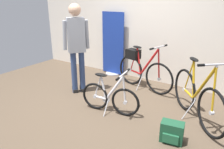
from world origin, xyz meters
TOP-DOWN VIEW (x-y plane):
  - ground_plane at (0.00, 0.00)m, footprint 6.18×6.18m
  - back_wall at (0.00, 1.80)m, footprint 6.18×0.10m
  - floor_banner_stand at (-0.76, 1.64)m, footprint 0.60×0.36m
  - folding_bike_foreground at (0.27, -0.02)m, footprint 1.03×0.53m
  - display_bike_left at (1.52, 0.52)m, footprint 1.04×1.15m
  - display_bike_right at (0.24, 1.21)m, footprint 1.37×0.54m
  - visitor_near_wall at (-0.73, 0.33)m, footprint 0.39×0.42m
  - backpack_on_floor at (1.40, -0.21)m, footprint 0.32×0.25m

SIDE VIEW (x-z plane):
  - ground_plane at x=0.00m, z-range 0.00..0.00m
  - backpack_on_floor at x=1.40m, z-range 0.00..0.28m
  - folding_bike_foreground at x=0.27m, z-range -0.08..0.66m
  - display_bike_left at x=1.52m, z-range -0.13..0.91m
  - display_bike_right at x=0.24m, z-range -0.05..0.93m
  - floor_banner_stand at x=-0.76m, z-range -0.09..1.43m
  - visitor_near_wall at x=-0.73m, z-range 0.14..1.87m
  - back_wall at x=0.00m, z-range 0.00..2.78m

